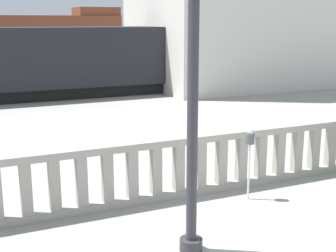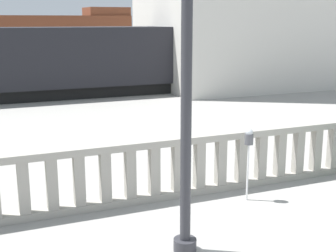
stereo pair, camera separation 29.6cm
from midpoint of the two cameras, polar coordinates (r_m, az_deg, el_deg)
name	(u,v)px [view 1 (the left image)]	position (r m, az deg, el deg)	size (l,w,h in m)	color
balustrade	(221,162)	(10.11, 5.67, -4.35)	(13.15, 0.24, 1.27)	#9E998E
lamppost	(193,74)	(6.91, 1.84, 6.38)	(0.37, 0.37, 5.84)	#2D2D33
parking_meter	(250,142)	(9.49, 9.09, -1.96)	(0.18, 0.18, 1.50)	silver
train_near	(149,57)	(24.25, -2.65, 8.38)	(19.23, 2.90, 3.88)	black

